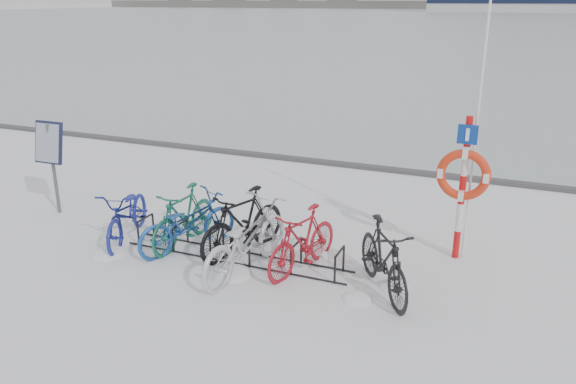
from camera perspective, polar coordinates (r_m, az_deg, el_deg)
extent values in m
plane|color=white|center=(9.49, -5.29, -6.67)|extent=(900.00, 900.00, 0.00)
cube|color=#A2AEB6|center=(162.62, 22.16, 16.24)|extent=(400.00, 298.00, 0.02)
cube|color=#3F3F42|center=(14.60, 5.54, 2.82)|extent=(400.00, 0.25, 0.10)
cylinder|color=black|center=(10.14, -14.97, -4.15)|extent=(0.04, 0.04, 0.44)
cylinder|color=black|center=(10.46, -13.53, -3.29)|extent=(0.04, 0.04, 0.44)
cylinder|color=black|center=(10.22, -14.34, -2.58)|extent=(0.04, 0.44, 0.04)
cylinder|color=black|center=(9.74, -11.58, -4.85)|extent=(0.04, 0.04, 0.44)
cylinder|color=black|center=(10.08, -10.20, -3.93)|extent=(0.04, 0.04, 0.44)
cylinder|color=black|center=(9.83, -10.96, -3.21)|extent=(0.04, 0.44, 0.04)
cylinder|color=black|center=(9.38, -7.91, -5.59)|extent=(0.04, 0.04, 0.44)
cylinder|color=black|center=(9.73, -6.61, -4.61)|extent=(0.04, 0.04, 0.44)
cylinder|color=black|center=(9.47, -7.30, -3.88)|extent=(0.04, 0.44, 0.04)
cylinder|color=black|center=(9.06, -3.95, -6.36)|extent=(0.04, 0.04, 0.44)
cylinder|color=black|center=(9.42, -2.76, -5.31)|extent=(0.04, 0.04, 0.44)
cylinder|color=black|center=(9.15, -3.37, -4.58)|extent=(0.04, 0.44, 0.04)
cylinder|color=black|center=(8.79, 0.28, -7.15)|extent=(0.04, 0.04, 0.44)
cylinder|color=black|center=(9.16, 1.34, -6.03)|extent=(0.04, 0.04, 0.44)
cylinder|color=black|center=(8.88, 0.83, -5.30)|extent=(0.04, 0.44, 0.04)
cylinder|color=black|center=(8.57, 4.78, -7.95)|extent=(0.04, 0.04, 0.44)
cylinder|color=black|center=(8.95, 5.66, -6.76)|extent=(0.04, 0.04, 0.44)
cylinder|color=black|center=(8.67, 5.28, -6.04)|extent=(0.04, 0.44, 0.04)
cylinder|color=black|center=(9.30, -5.93, -7.09)|extent=(4.00, 0.03, 0.03)
cylinder|color=black|center=(9.65, -4.68, -6.04)|extent=(4.00, 0.03, 0.03)
cylinder|color=#595B5E|center=(12.05, -22.70, 2.14)|extent=(0.07, 0.07, 1.81)
cube|color=black|center=(11.89, -23.14, 4.65)|extent=(0.63, 0.24, 0.82)
cube|color=#8C99AD|center=(11.86, -23.27, 4.61)|extent=(0.57, 0.18, 0.73)
cylinder|color=red|center=(9.78, 16.73, -5.07)|extent=(0.11, 0.11, 0.48)
cylinder|color=silver|center=(9.60, 17.00, -2.47)|extent=(0.11, 0.11, 0.48)
cylinder|color=red|center=(9.45, 17.28, 0.24)|extent=(0.11, 0.11, 0.48)
cylinder|color=silver|center=(9.31, 17.56, 3.02)|extent=(0.11, 0.11, 0.48)
cylinder|color=red|center=(9.20, 17.86, 5.89)|extent=(0.11, 0.11, 0.48)
torus|color=red|center=(9.28, 17.38, 1.66)|extent=(0.84, 0.14, 0.84)
cube|color=navy|center=(9.13, 17.79, 5.59)|extent=(0.30, 0.03, 0.30)
cylinder|color=silver|center=(9.23, 18.57, 6.00)|extent=(0.04, 0.04, 4.35)
cube|color=#4D4D4D|center=(294.90, -2.32, 18.54)|extent=(180.00, 12.00, 3.50)
imported|color=navy|center=(10.38, -15.99, -1.97)|extent=(1.27, 2.06, 1.02)
imported|color=#155A48|center=(9.94, -10.55, -2.31)|extent=(0.61, 1.81, 1.07)
imported|color=#1B468D|center=(9.76, -10.18, -2.92)|extent=(1.44, 2.02, 1.01)
imported|color=black|center=(9.47, -4.61, -2.92)|extent=(1.13, 1.97, 1.14)
imported|color=#BABBC2|center=(8.81, -4.34, -4.62)|extent=(1.07, 2.28, 1.15)
imported|color=maroon|center=(8.87, 1.49, -4.75)|extent=(0.94, 1.82, 1.05)
imported|color=black|center=(8.32, 9.70, -6.47)|extent=(1.48, 1.83, 1.11)
ellipsoid|color=white|center=(11.19, -17.79, -3.43)|extent=(0.41, 0.41, 0.14)
ellipsoid|color=white|center=(9.60, 3.19, -6.30)|extent=(0.42, 0.42, 0.15)
ellipsoid|color=white|center=(10.06, -7.47, -5.19)|extent=(0.49, 0.49, 0.17)
ellipsoid|color=white|center=(9.83, -0.06, -5.61)|extent=(0.38, 0.38, 0.13)
ellipsoid|color=white|center=(8.95, -5.69, -8.33)|extent=(0.62, 0.62, 0.22)
ellipsoid|color=white|center=(10.04, -17.73, -6.03)|extent=(0.60, 0.60, 0.21)
ellipsoid|color=white|center=(8.29, 7.04, -10.75)|extent=(0.45, 0.45, 0.16)
ellipsoid|color=white|center=(8.71, 10.67, -9.42)|extent=(0.46, 0.46, 0.16)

